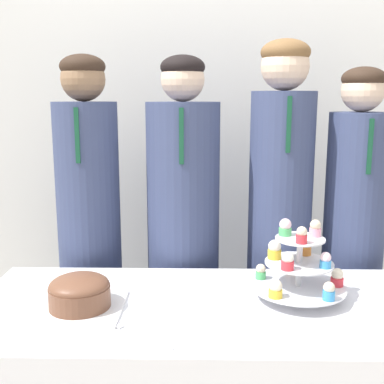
{
  "coord_description": "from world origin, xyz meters",
  "views": [
    {
      "loc": [
        -0.07,
        -1.16,
        1.4
      ],
      "look_at": [
        -0.1,
        0.38,
        1.1
      ],
      "focal_mm": 45.0,
      "sensor_mm": 36.0,
      "label": 1
    }
  ],
  "objects_px": {
    "cake_knife": "(124,329)",
    "student_0": "(90,244)",
    "round_cake": "(80,293)",
    "student_1": "(183,248)",
    "cupcake_stand": "(298,265)",
    "student_3": "(352,251)",
    "student_2": "(279,236)"
  },
  "relations": [
    {
      "from": "round_cake",
      "to": "cupcake_stand",
      "type": "distance_m",
      "value": 0.73
    },
    {
      "from": "round_cake",
      "to": "cake_knife",
      "type": "bearing_deg",
      "value": -39.66
    },
    {
      "from": "round_cake",
      "to": "student_0",
      "type": "height_order",
      "value": "student_0"
    },
    {
      "from": "cake_knife",
      "to": "cupcake_stand",
      "type": "height_order",
      "value": "cupcake_stand"
    },
    {
      "from": "cake_knife",
      "to": "student_1",
      "type": "relative_size",
      "value": 0.15
    },
    {
      "from": "cupcake_stand",
      "to": "student_3",
      "type": "distance_m",
      "value": 0.59
    },
    {
      "from": "round_cake",
      "to": "student_1",
      "type": "height_order",
      "value": "student_1"
    },
    {
      "from": "student_0",
      "to": "student_3",
      "type": "xyz_separation_m",
      "value": [
        1.16,
        -0.0,
        -0.02
      ]
    },
    {
      "from": "round_cake",
      "to": "student_0",
      "type": "bearing_deg",
      "value": 99.58
    },
    {
      "from": "cake_knife",
      "to": "student_2",
      "type": "xyz_separation_m",
      "value": [
        0.57,
        0.72,
        0.08
      ]
    },
    {
      "from": "student_0",
      "to": "student_1",
      "type": "relative_size",
      "value": 1.0
    },
    {
      "from": "cake_knife",
      "to": "student_3",
      "type": "distance_m",
      "value": 1.15
    },
    {
      "from": "round_cake",
      "to": "cupcake_stand",
      "type": "height_order",
      "value": "cupcake_stand"
    },
    {
      "from": "student_3",
      "to": "student_2",
      "type": "bearing_deg",
      "value": 180.0
    },
    {
      "from": "cake_knife",
      "to": "student_2",
      "type": "relative_size",
      "value": 0.15
    },
    {
      "from": "round_cake",
      "to": "student_2",
      "type": "distance_m",
      "value": 0.94
    },
    {
      "from": "student_1",
      "to": "student_3",
      "type": "relative_size",
      "value": 1.03
    },
    {
      "from": "cake_knife",
      "to": "student_0",
      "type": "bearing_deg",
      "value": 145.8
    },
    {
      "from": "student_2",
      "to": "student_3",
      "type": "bearing_deg",
      "value": -0.0
    },
    {
      "from": "cake_knife",
      "to": "cupcake_stand",
      "type": "distance_m",
      "value": 0.62
    },
    {
      "from": "student_1",
      "to": "student_2",
      "type": "xyz_separation_m",
      "value": [
        0.42,
        -0.0,
        0.06
      ]
    },
    {
      "from": "student_1",
      "to": "student_0",
      "type": "bearing_deg",
      "value": -180.0
    },
    {
      "from": "cupcake_stand",
      "to": "student_3",
      "type": "relative_size",
      "value": 0.21
    },
    {
      "from": "cake_knife",
      "to": "cupcake_stand",
      "type": "relative_size",
      "value": 0.75
    },
    {
      "from": "cake_knife",
      "to": "student_3",
      "type": "bearing_deg",
      "value": 74.39
    },
    {
      "from": "round_cake",
      "to": "student_1",
      "type": "bearing_deg",
      "value": 61.45
    },
    {
      "from": "cake_knife",
      "to": "cupcake_stand",
      "type": "xyz_separation_m",
      "value": [
        0.56,
        0.24,
        0.12
      ]
    },
    {
      "from": "student_0",
      "to": "student_1",
      "type": "distance_m",
      "value": 0.41
    },
    {
      "from": "round_cake",
      "to": "student_1",
      "type": "relative_size",
      "value": 0.18
    },
    {
      "from": "cupcake_stand",
      "to": "student_3",
      "type": "bearing_deg",
      "value": 54.86
    },
    {
      "from": "cupcake_stand",
      "to": "student_2",
      "type": "height_order",
      "value": "student_2"
    },
    {
      "from": "cake_knife",
      "to": "student_0",
      "type": "relative_size",
      "value": 0.15
    }
  ]
}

